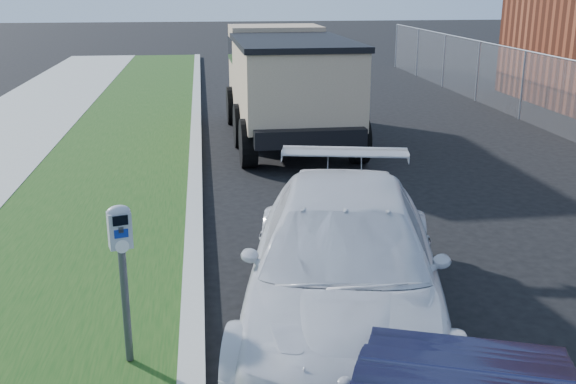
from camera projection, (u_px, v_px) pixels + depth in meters
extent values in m
plane|color=black|center=(417.00, 294.00, 7.86)|extent=(120.00, 120.00, 0.00)
cube|color=gray|center=(194.00, 237.00, 9.42)|extent=(0.25, 50.00, 0.15)
cube|color=#153C10|center=(77.00, 243.00, 9.23)|extent=(3.00, 50.00, 0.13)
cylinder|color=#92979F|center=(522.00, 85.00, 17.79)|extent=(0.06, 0.06, 1.80)
cylinder|color=#92979F|center=(478.00, 71.00, 20.64)|extent=(0.06, 0.06, 1.80)
cylinder|color=#92979F|center=(444.00, 61.00, 23.48)|extent=(0.06, 0.06, 1.80)
cylinder|color=#92979F|center=(418.00, 52.00, 26.32)|extent=(0.06, 0.06, 1.80)
cylinder|color=#92979F|center=(396.00, 46.00, 29.16)|extent=(0.06, 0.06, 1.80)
cylinder|color=#3F4247|center=(126.00, 306.00, 6.07)|extent=(0.09, 0.09, 1.09)
cube|color=gray|center=(120.00, 230.00, 5.86)|extent=(0.23, 0.18, 0.33)
ellipsoid|color=gray|center=(118.00, 212.00, 5.81)|extent=(0.24, 0.19, 0.12)
cube|color=black|center=(120.00, 221.00, 5.76)|extent=(0.13, 0.05, 0.09)
cube|color=navy|center=(121.00, 234.00, 5.80)|extent=(0.12, 0.04, 0.08)
cylinder|color=silver|center=(122.00, 247.00, 5.84)|extent=(0.12, 0.04, 0.12)
cube|color=#3F4247|center=(121.00, 230.00, 5.79)|extent=(0.04, 0.02, 0.05)
imported|color=silver|center=(341.00, 261.00, 7.00)|extent=(2.95, 5.22, 1.43)
cube|color=black|center=(288.00, 111.00, 15.37)|extent=(2.24, 6.22, 0.34)
cube|color=tan|center=(275.00, 64.00, 17.24)|extent=(2.30, 1.78, 1.93)
cube|color=black|center=(275.00, 49.00, 17.12)|extent=(2.33, 1.80, 0.58)
cube|color=tan|center=(293.00, 80.00, 14.41)|extent=(2.39, 4.10, 1.54)
cube|color=black|center=(293.00, 42.00, 14.17)|extent=(2.49, 4.20, 0.12)
cube|color=black|center=(271.00, 93.00, 18.36)|extent=(2.32, 0.19, 0.29)
cylinder|color=black|center=(233.00, 105.00, 17.29)|extent=(0.33, 0.97, 0.97)
cylinder|color=black|center=(318.00, 103.00, 17.60)|extent=(0.33, 0.97, 0.97)
cylinder|color=black|center=(241.00, 125.00, 14.83)|extent=(0.33, 0.97, 0.97)
cylinder|color=black|center=(340.00, 123.00, 15.14)|extent=(0.33, 0.97, 0.97)
cylinder|color=black|center=(248.00, 143.00, 13.19)|extent=(0.33, 0.97, 0.97)
cylinder|color=black|center=(359.00, 140.00, 13.49)|extent=(0.33, 0.97, 0.97)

